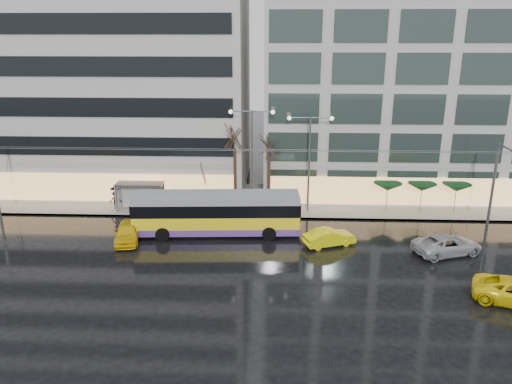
# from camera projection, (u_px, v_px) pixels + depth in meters

# --- Properties ---
(ground) EXTENTS (140.00, 140.00, 0.00)m
(ground) POSITION_uv_depth(u_px,v_px,m) (216.00, 264.00, 34.85)
(ground) COLOR black
(ground) RESTS_ON ground
(sidewalk) EXTENTS (80.00, 10.00, 0.15)m
(sidewalk) POSITION_uv_depth(u_px,v_px,m) (254.00, 200.00, 48.06)
(sidewalk) COLOR gray
(sidewalk) RESTS_ON ground
(kerb) EXTENTS (80.00, 0.10, 0.15)m
(kerb) POSITION_uv_depth(u_px,v_px,m) (251.00, 218.00, 43.35)
(kerb) COLOR slate
(kerb) RESTS_ON ground
(building_left) EXTENTS (34.00, 14.00, 22.00)m
(building_left) POSITION_uv_depth(u_px,v_px,m) (77.00, 77.00, 50.18)
(building_left) COLOR #B8B5B0
(building_left) RESTS_ON sidewalk
(building_right) EXTENTS (32.00, 14.00, 25.00)m
(building_right) POSITION_uv_depth(u_px,v_px,m) (431.00, 63.00, 48.29)
(building_right) COLOR #B8B5B0
(building_right) RESTS_ON sidewalk
(trolleybus) EXTENTS (13.28, 5.34, 6.10)m
(trolleybus) POSITION_uv_depth(u_px,v_px,m) (217.00, 215.00, 39.54)
(trolleybus) COLOR yellow
(trolleybus) RESTS_ON ground
(catenary) EXTENTS (42.24, 5.12, 7.00)m
(catenary) POSITION_uv_depth(u_px,v_px,m) (238.00, 175.00, 41.06)
(catenary) COLOR #595B60
(catenary) RESTS_ON ground
(bus_shelter) EXTENTS (4.20, 1.60, 2.51)m
(bus_shelter) POSITION_uv_depth(u_px,v_px,m) (137.00, 190.00, 44.76)
(bus_shelter) COLOR #595B60
(bus_shelter) RESTS_ON sidewalk
(street_lamp_near) EXTENTS (3.96, 0.36, 9.03)m
(street_lamp_near) POSITION_uv_depth(u_px,v_px,m) (252.00, 147.00, 43.21)
(street_lamp_near) COLOR #595B60
(street_lamp_near) RESTS_ON sidewalk
(street_lamp_far) EXTENTS (3.96, 0.36, 8.53)m
(street_lamp_far) POSITION_uv_depth(u_px,v_px,m) (309.00, 150.00, 43.09)
(street_lamp_far) COLOR #595B60
(street_lamp_far) RESTS_ON sidewalk
(tree_a) EXTENTS (3.20, 3.20, 8.40)m
(tree_a) POSITION_uv_depth(u_px,v_px,m) (235.00, 134.00, 43.13)
(tree_a) COLOR black
(tree_a) RESTS_ON sidewalk
(tree_b) EXTENTS (3.20, 3.20, 7.70)m
(tree_b) POSITION_uv_depth(u_px,v_px,m) (269.00, 141.00, 43.41)
(tree_b) COLOR black
(tree_b) RESTS_ON sidewalk
(parasol_a) EXTENTS (2.50, 2.50, 2.65)m
(parasol_a) POSITION_uv_depth(u_px,v_px,m) (388.00, 187.00, 44.00)
(parasol_a) COLOR #595B60
(parasol_a) RESTS_ON sidewalk
(parasol_b) EXTENTS (2.50, 2.50, 2.65)m
(parasol_b) POSITION_uv_depth(u_px,v_px,m) (422.00, 187.00, 43.87)
(parasol_b) COLOR #595B60
(parasol_b) RESTS_ON sidewalk
(parasol_c) EXTENTS (2.50, 2.50, 2.65)m
(parasol_c) POSITION_uv_depth(u_px,v_px,m) (457.00, 188.00, 43.75)
(parasol_c) COLOR #595B60
(parasol_c) RESTS_ON sidewalk
(taxi_a) EXTENTS (2.52, 4.62, 1.49)m
(taxi_a) POSITION_uv_depth(u_px,v_px,m) (128.00, 232.00, 38.47)
(taxi_a) COLOR yellow
(taxi_a) RESTS_ON ground
(taxi_b) EXTENTS (4.21, 2.75, 1.31)m
(taxi_b) POSITION_uv_depth(u_px,v_px,m) (329.00, 237.00, 37.71)
(taxi_b) COLOR #FFF40D
(taxi_b) RESTS_ON ground
(sedan_silver) EXTENTS (5.59, 3.88, 1.42)m
(sedan_silver) POSITION_uv_depth(u_px,v_px,m) (447.00, 245.00, 36.28)
(sedan_silver) COLOR #AEAFB3
(sedan_silver) RESTS_ON ground
(pedestrian_a) EXTENTS (1.15, 1.16, 2.19)m
(pedestrian_a) POSITION_uv_depth(u_px,v_px,m) (176.00, 199.00, 43.50)
(pedestrian_a) COLOR black
(pedestrian_a) RESTS_ON sidewalk
(pedestrian_b) EXTENTS (1.06, 0.99, 1.74)m
(pedestrian_b) POSITION_uv_depth(u_px,v_px,m) (171.00, 204.00, 43.92)
(pedestrian_b) COLOR black
(pedestrian_b) RESTS_ON sidewalk
(pedestrian_c) EXTENTS (1.19, 0.98, 2.11)m
(pedestrian_c) POSITION_uv_depth(u_px,v_px,m) (115.00, 197.00, 44.99)
(pedestrian_c) COLOR black
(pedestrian_c) RESTS_ON sidewalk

